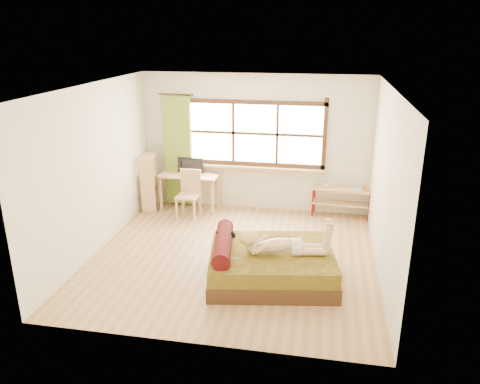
% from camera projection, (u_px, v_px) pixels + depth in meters
% --- Properties ---
extents(floor, '(4.50, 4.50, 0.00)m').
position_uv_depth(floor, '(233.00, 257.00, 7.56)').
color(floor, '#9E754C').
rests_on(floor, ground).
extents(ceiling, '(4.50, 4.50, 0.00)m').
position_uv_depth(ceiling, '(232.00, 87.00, 6.67)').
color(ceiling, white).
rests_on(ceiling, wall_back).
extents(wall_back, '(4.50, 0.00, 4.50)m').
position_uv_depth(wall_back, '(255.00, 143.00, 9.20)').
color(wall_back, silver).
rests_on(wall_back, floor).
extents(wall_front, '(4.50, 0.00, 4.50)m').
position_uv_depth(wall_front, '(192.00, 239.00, 5.02)').
color(wall_front, silver).
rests_on(wall_front, floor).
extents(wall_left, '(0.00, 4.50, 4.50)m').
position_uv_depth(wall_left, '(96.00, 169.00, 7.50)').
color(wall_left, silver).
rests_on(wall_left, floor).
extents(wall_right, '(0.00, 4.50, 4.50)m').
position_uv_depth(wall_right, '(386.00, 186.00, 6.73)').
color(wall_right, silver).
rests_on(wall_right, floor).
extents(window, '(2.80, 0.16, 1.46)m').
position_uv_depth(window, '(255.00, 136.00, 9.12)').
color(window, '#FFEDBF').
rests_on(window, wall_back).
extents(curtain, '(0.55, 0.10, 2.20)m').
position_uv_depth(curtain, '(178.00, 151.00, 9.42)').
color(curtain, '#5A7C21').
rests_on(curtain, wall_back).
extents(bed, '(2.01, 1.71, 0.69)m').
position_uv_depth(bed, '(269.00, 263.00, 6.82)').
color(bed, '#33220F').
rests_on(bed, floor).
extents(woman, '(1.30, 0.56, 0.54)m').
position_uv_depth(woman, '(283.00, 236.00, 6.59)').
color(woman, '#CEAD85').
rests_on(woman, bed).
extents(kitten, '(0.28, 0.15, 0.22)m').
position_uv_depth(kitten, '(225.00, 237.00, 6.93)').
color(kitten, black).
rests_on(kitten, bed).
extents(desk, '(1.20, 0.60, 0.74)m').
position_uv_depth(desk, '(189.00, 179.00, 9.38)').
color(desk, tan).
rests_on(desk, floor).
extents(monitor, '(0.54, 0.10, 0.31)m').
position_uv_depth(monitor, '(190.00, 166.00, 9.34)').
color(monitor, black).
rests_on(monitor, desk).
extents(chair, '(0.43, 0.43, 0.92)m').
position_uv_depth(chair, '(189.00, 191.00, 9.06)').
color(chair, tan).
rests_on(chair, floor).
extents(pipe_shelf, '(1.18, 0.40, 0.66)m').
position_uv_depth(pipe_shelf, '(342.00, 196.00, 9.04)').
color(pipe_shelf, tan).
rests_on(pipe_shelf, floor).
extents(cup, '(0.15, 0.15, 0.11)m').
position_uv_depth(cup, '(326.00, 185.00, 9.03)').
color(cup, gray).
rests_on(cup, pipe_shelf).
extents(book, '(0.19, 0.25, 0.02)m').
position_uv_depth(book, '(353.00, 189.00, 8.95)').
color(book, gray).
rests_on(book, pipe_shelf).
extents(bookshelf, '(0.38, 0.54, 1.13)m').
position_uv_depth(bookshelf, '(149.00, 182.00, 9.39)').
color(bookshelf, tan).
rests_on(bookshelf, floor).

